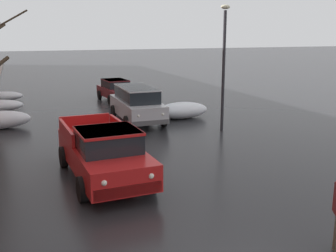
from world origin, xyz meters
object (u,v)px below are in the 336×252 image
sedan_maroon_parked_kerbside_mid (116,90)px  street_lamp_post (224,62)px  pickup_truck_red_approaching_near_lane (104,152)px  suv_silver_parked_kerbside_close (137,103)px

sedan_maroon_parked_kerbside_mid → street_lamp_post: street_lamp_post is taller
pickup_truck_red_approaching_near_lane → street_lamp_post: size_ratio=0.94×
pickup_truck_red_approaching_near_lane → sedan_maroon_parked_kerbside_mid: (3.88, 14.40, -0.13)m
sedan_maroon_parked_kerbside_mid → pickup_truck_red_approaching_near_lane: bearing=-105.1°
pickup_truck_red_approaching_near_lane → suv_silver_parked_kerbside_close: 8.29m
suv_silver_parked_kerbside_close → sedan_maroon_parked_kerbside_mid: 6.83m
pickup_truck_red_approaching_near_lane → suv_silver_parked_kerbside_close: size_ratio=1.11×
sedan_maroon_parked_kerbside_mid → street_lamp_post: (2.62, -10.08, 2.46)m
pickup_truck_red_approaching_near_lane → suv_silver_parked_kerbside_close: suv_silver_parked_kerbside_close is taller
sedan_maroon_parked_kerbside_mid → street_lamp_post: size_ratio=0.71×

